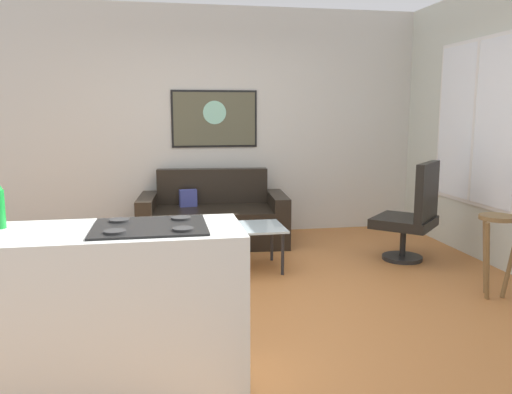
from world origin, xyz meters
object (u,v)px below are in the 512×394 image
(couch, at_px, (213,219))
(wall_painting, at_px, (215,119))
(bar_stool, at_px, (496,236))
(coffee_table, at_px, (231,230))
(armchair, at_px, (413,214))

(couch, xyz_separation_m, wall_painting, (0.08, 0.49, 1.16))
(wall_painting, bearing_deg, bar_stool, -53.04)
(coffee_table, distance_m, bar_stool, 2.35)
(wall_painting, bearing_deg, armchair, -40.81)
(couch, height_order, armchair, armchair)
(couch, distance_m, armchair, 2.25)
(couch, bearing_deg, coffee_table, -86.59)
(couch, xyz_separation_m, bar_stool, (2.12, -2.22, 0.23))
(armchair, bearing_deg, coffee_table, 179.04)
(coffee_table, height_order, bar_stool, bar_stool)
(couch, distance_m, coffee_table, 1.09)
(coffee_table, bearing_deg, couch, 93.41)
(armchair, relative_size, bar_stool, 1.49)
(couch, height_order, bar_stool, couch)
(couch, relative_size, coffee_table, 1.71)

